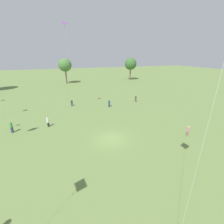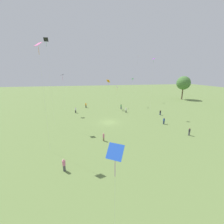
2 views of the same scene
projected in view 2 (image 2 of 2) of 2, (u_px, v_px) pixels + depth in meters
name	position (u px, v px, depth m)	size (l,w,h in m)	color
ground_plane	(109.00, 122.00, 39.79)	(240.00, 240.00, 0.00)	olive
tree_0	(184.00, 83.00, 72.18)	(6.45, 6.45, 11.23)	brown
person_0	(121.00, 107.00, 54.06)	(0.60, 0.60, 1.84)	#333D5B
person_1	(189.00, 132.00, 31.22)	(0.52, 0.52, 1.63)	#4C4C51
person_2	(64.00, 165.00, 19.85)	(0.53, 0.53, 1.79)	#4C4C51
person_3	(160.00, 113.00, 46.51)	(0.59, 0.59, 1.55)	#333D5B
person_4	(164.00, 121.00, 38.18)	(0.66, 0.66, 1.66)	#333D5B
person_5	(126.00, 110.00, 49.19)	(0.43, 0.43, 1.72)	#232328
person_6	(86.00, 105.00, 56.35)	(0.58, 0.58, 1.84)	#232328
person_7	(104.00, 137.00, 28.67)	(0.41, 0.41, 1.65)	#847056
person_8	(76.00, 110.00, 48.87)	(0.53, 0.53, 1.82)	#232328
kite_0	(153.00, 64.00, 42.30)	(0.92, 0.89, 16.70)	purple
kite_1	(138.00, 59.00, 67.28)	(1.22, 1.22, 20.39)	yellow
kite_2	(46.00, 45.00, 33.08)	(0.70, 0.99, 20.19)	black
kite_3	(39.00, 50.00, 21.03)	(1.28, 1.27, 16.89)	#E54C99
kite_4	(133.00, 80.00, 57.48)	(0.72, 0.77, 10.65)	green
kite_5	(62.00, 76.00, 45.07)	(1.27, 1.23, 12.37)	black
kite_6	(117.00, 88.00, 55.51)	(0.89, 0.77, 7.86)	purple
kite_7	(108.00, 82.00, 52.78)	(1.46, 1.37, 10.42)	orange
kite_8	(115.00, 154.00, 10.25)	(1.26, 1.35, 7.97)	blue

